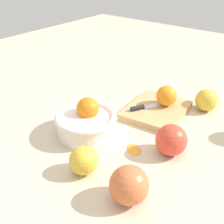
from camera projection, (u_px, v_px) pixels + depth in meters
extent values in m
plane|color=beige|center=(154.00, 133.00, 0.81)|extent=(2.40, 2.40, 0.00)
cylinder|color=white|center=(86.00, 125.00, 0.80)|extent=(0.16, 0.16, 0.05)
torus|color=white|center=(86.00, 117.00, 0.78)|extent=(0.17, 0.17, 0.02)
sphere|color=orange|center=(88.00, 109.00, 0.80)|extent=(0.06, 0.06, 0.06)
cube|color=tan|center=(156.00, 110.00, 0.91)|extent=(0.22, 0.20, 0.02)
sphere|color=orange|center=(166.00, 96.00, 0.90)|extent=(0.07, 0.07, 0.07)
cube|color=silver|center=(158.00, 104.00, 0.92)|extent=(0.11, 0.07, 0.00)
cylinder|color=black|center=(137.00, 108.00, 0.89)|extent=(0.05, 0.03, 0.01)
sphere|color=gold|center=(84.00, 161.00, 0.65)|extent=(0.07, 0.07, 0.07)
sphere|color=#D6422D|center=(171.00, 140.00, 0.71)|extent=(0.08, 0.08, 0.08)
sphere|color=#CC6638|center=(129.00, 185.00, 0.58)|extent=(0.08, 0.08, 0.08)
sphere|color=gold|center=(207.00, 100.00, 0.91)|extent=(0.07, 0.07, 0.07)
ellipsoid|color=orange|center=(134.00, 149.00, 0.74)|extent=(0.06, 0.06, 0.01)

